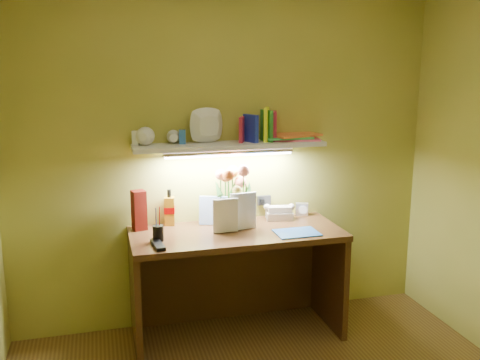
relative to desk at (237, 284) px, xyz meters
name	(u,v)px	position (x,y,z in m)	size (l,w,h in m)	color
desk	(237,284)	(0.00, 0.00, 0.00)	(1.40, 0.60, 0.75)	#3B1C10
flower_bouquet	(234,196)	(0.03, 0.17, 0.57)	(0.25, 0.25, 0.40)	#0E0933
telephone	(279,211)	(0.37, 0.20, 0.43)	(0.18, 0.14, 0.11)	beige
desk_clock	(302,209)	(0.56, 0.24, 0.42)	(0.09, 0.05, 0.09)	silver
whisky_bottle	(170,207)	(-0.41, 0.25, 0.50)	(0.07, 0.07, 0.25)	#BF8212
whisky_box	(139,210)	(-0.62, 0.20, 0.51)	(0.09, 0.09, 0.27)	#601109
pen_cup	(158,228)	(-0.53, -0.06, 0.46)	(0.07, 0.07, 0.17)	black
art_card	(214,210)	(-0.11, 0.19, 0.47)	(0.20, 0.04, 0.20)	white
tv_remote	(158,245)	(-0.54, -0.17, 0.39)	(0.05, 0.20, 0.02)	black
blue_folder	(297,233)	(0.37, -0.15, 0.38)	(0.28, 0.21, 0.01)	#2A62B7
desk_book_a	(213,217)	(-0.16, -0.01, 0.49)	(0.17, 0.02, 0.23)	white
desk_book_b	(231,213)	(-0.04, 0.01, 0.50)	(0.18, 0.02, 0.25)	white
wall_shelf	(234,139)	(0.03, 0.19, 0.96)	(1.33, 0.35, 0.26)	white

